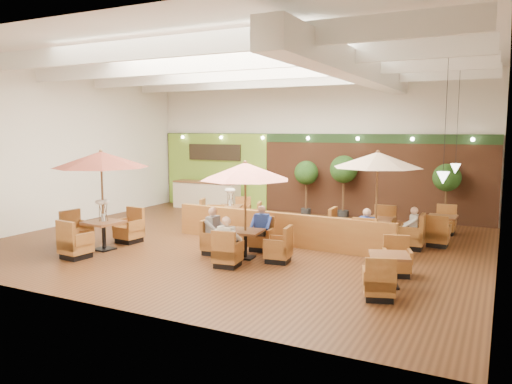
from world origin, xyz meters
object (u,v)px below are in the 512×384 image
Objects in this scene: service_counter at (206,195)px; diner_2 at (215,226)px; table_3 at (230,214)px; topiary_1 at (344,172)px; topiary_2 at (447,180)px; diner_3 at (367,226)px; diner_4 at (412,223)px; diner_1 at (261,224)px; table_2 at (377,181)px; diner_0 at (227,237)px; table_1 at (245,192)px; booth_divider at (278,229)px; topiary_0 at (306,175)px; table_5 at (442,228)px; table_4 at (389,271)px; table_0 at (100,179)px.

service_counter is 8.00m from diner_2.
topiary_1 reaches higher than table_3.
diner_3 is (-1.52, -4.87, -0.90)m from topiary_2.
topiary_1 is 1.09× the size of topiary_2.
diner_4 is (4.71, 3.00, -0.03)m from diner_2.
diner_1 is 4.28m from diner_4.
table_2 reaches higher than diner_0.
table_1 is at bearing -121.88° from topiary_2.
booth_divider is 2.70× the size of table_1.
table_1 is 4.85m from table_3.
service_counter is at bearing 121.98° from table_1.
table_2 is at bearing -46.49° from topiary_0.
service_counter is 9.39m from diner_3.
service_counter is at bearing 148.91° from diner_3.
topiary_0 is (-1.05, 5.06, 1.14)m from booth_divider.
diner_4 is at bearing 21.88° from booth_divider.
table_1 reaches higher than diner_1.
topiary_1 is at bearing 87.12° from diner_0.
table_5 is at bearing 37.36° from booth_divider.
topiary_1 is (1.51, 0.00, 0.18)m from topiary_0.
service_counter is at bearing 63.59° from diner_4.
booth_divider is 3.21× the size of topiary_0.
topiary_0 is (-5.30, 2.19, 1.26)m from table_5.
topiary_0 reaches higher than table_5.
booth_divider is 2.20m from table_1.
topiary_2 reaches higher than topiary_0.
topiary_0 is 7.89m from diner_0.
diner_2 is 4.18m from diner_3.
table_2 is at bearing 28.42° from booth_divider.
table_2 reaches higher than topiary_1.
table_4 is 4.93m from diner_2.
table_5 is (4.25, 2.87, -0.12)m from booth_divider.
table_4 is 8.42m from topiary_1.
diner_4 reaches higher than service_counter.
topiary_1 is 2.89× the size of diner_2.
table_3 is at bearing 117.31° from table_1.
booth_divider is at bearing 78.35° from table_1.
diner_1 reaches higher than booth_divider.
table_3 is 3.08× the size of diner_0.
table_3 is 7.08m from table_5.
topiary_2 is (4.25, 6.84, -0.11)m from table_1.
topiary_1 is at bearing 180.00° from topiary_2.
topiary_2 is (-0.13, 2.19, 1.29)m from table_5.
diner_4 is at bearing 74.29° from table_4.
table_4 is 9.09m from topiary_0.
diner_0 is (4.08, 0.04, -1.26)m from table_0.
table_0 is 10.31m from table_5.
topiary_0 is at bearing 73.94° from table_0.
diner_2 reaches higher than diner_3.
diner_4 is (-0.49, -3.85, -0.91)m from topiary_2.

